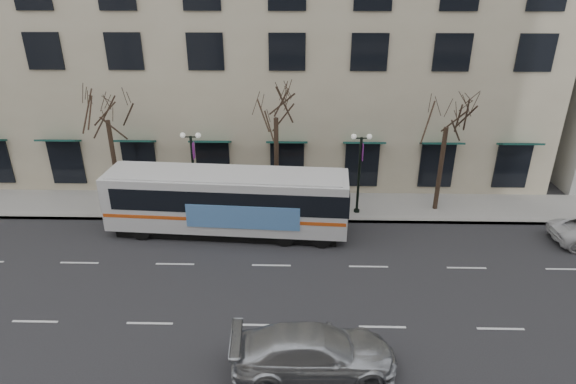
{
  "coord_description": "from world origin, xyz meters",
  "views": [
    {
      "loc": [
        1.35,
        -18.57,
        13.83
      ],
      "look_at": [
        0.85,
        2.69,
        4.0
      ],
      "focal_mm": 30.0,
      "sensor_mm": 36.0,
      "label": 1
    }
  ],
  "objects_px": {
    "tree_far_mid": "(276,102)",
    "lamp_post_left": "(193,169)",
    "lamp_post_right": "(359,170)",
    "tree_far_right": "(449,111)",
    "city_bus": "(229,200)",
    "silver_car": "(314,352)",
    "tree_far_left": "(105,104)"
  },
  "relations": [
    {
      "from": "lamp_post_left",
      "to": "city_bus",
      "type": "xyz_separation_m",
      "value": [
        2.42,
        -2.41,
        -0.93
      ]
    },
    {
      "from": "tree_far_mid",
      "to": "silver_car",
      "type": "distance_m",
      "value": 15.0
    },
    {
      "from": "lamp_post_left",
      "to": "city_bus",
      "type": "bearing_deg",
      "value": -44.83
    },
    {
      "from": "tree_far_right",
      "to": "silver_car",
      "type": "xyz_separation_m",
      "value": [
        -8.0,
        -13.6,
        -5.52
      ]
    },
    {
      "from": "tree_far_mid",
      "to": "silver_car",
      "type": "height_order",
      "value": "tree_far_mid"
    },
    {
      "from": "lamp_post_left",
      "to": "city_bus",
      "type": "height_order",
      "value": "lamp_post_left"
    },
    {
      "from": "tree_far_mid",
      "to": "city_bus",
      "type": "relative_size",
      "value": 0.62
    },
    {
      "from": "tree_far_right",
      "to": "city_bus",
      "type": "distance_m",
      "value": 13.65
    },
    {
      "from": "lamp_post_right",
      "to": "silver_car",
      "type": "height_order",
      "value": "lamp_post_right"
    },
    {
      "from": "tree_far_left",
      "to": "city_bus",
      "type": "distance_m",
      "value": 9.29
    },
    {
      "from": "tree_far_right",
      "to": "lamp_post_left",
      "type": "distance_m",
      "value": 15.4
    },
    {
      "from": "lamp_post_right",
      "to": "tree_far_left",
      "type": "bearing_deg",
      "value": 177.71
    },
    {
      "from": "tree_far_left",
      "to": "tree_far_mid",
      "type": "relative_size",
      "value": 0.98
    },
    {
      "from": "tree_far_left",
      "to": "silver_car",
      "type": "distance_m",
      "value": 19.04
    },
    {
      "from": "lamp_post_right",
      "to": "silver_car",
      "type": "bearing_deg",
      "value": -103.02
    },
    {
      "from": "tree_far_mid",
      "to": "city_bus",
      "type": "distance_m",
      "value": 6.29
    },
    {
      "from": "tree_far_right",
      "to": "lamp_post_right",
      "type": "height_order",
      "value": "tree_far_right"
    },
    {
      "from": "silver_car",
      "to": "tree_far_mid",
      "type": "bearing_deg",
      "value": 5.17
    },
    {
      "from": "lamp_post_right",
      "to": "tree_far_right",
      "type": "bearing_deg",
      "value": 6.85
    },
    {
      "from": "tree_far_mid",
      "to": "lamp_post_left",
      "type": "xyz_separation_m",
      "value": [
        -4.99,
        -0.6,
        -3.96
      ]
    },
    {
      "from": "city_bus",
      "to": "silver_car",
      "type": "relative_size",
      "value": 2.22
    },
    {
      "from": "tree_far_mid",
      "to": "silver_car",
      "type": "relative_size",
      "value": 1.38
    },
    {
      "from": "city_bus",
      "to": "silver_car",
      "type": "xyz_separation_m",
      "value": [
        4.57,
        -10.59,
        -1.11
      ]
    },
    {
      "from": "tree_far_right",
      "to": "lamp_post_left",
      "type": "xyz_separation_m",
      "value": [
        -14.99,
        -0.6,
        -3.48
      ]
    },
    {
      "from": "tree_far_mid",
      "to": "lamp_post_right",
      "type": "bearing_deg",
      "value": -6.83
    },
    {
      "from": "lamp_post_left",
      "to": "city_bus",
      "type": "distance_m",
      "value": 3.54
    },
    {
      "from": "tree_far_left",
      "to": "lamp_post_left",
      "type": "xyz_separation_m",
      "value": [
        5.01,
        -0.6,
        -3.75
      ]
    },
    {
      "from": "tree_far_left",
      "to": "lamp_post_right",
      "type": "distance_m",
      "value": 15.48
    },
    {
      "from": "tree_far_mid",
      "to": "lamp_post_left",
      "type": "bearing_deg",
      "value": -173.15
    },
    {
      "from": "tree_far_right",
      "to": "silver_car",
      "type": "distance_m",
      "value": 16.72
    },
    {
      "from": "city_bus",
      "to": "silver_car",
      "type": "height_order",
      "value": "city_bus"
    },
    {
      "from": "lamp_post_left",
      "to": "lamp_post_right",
      "type": "relative_size",
      "value": 1.0
    }
  ]
}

